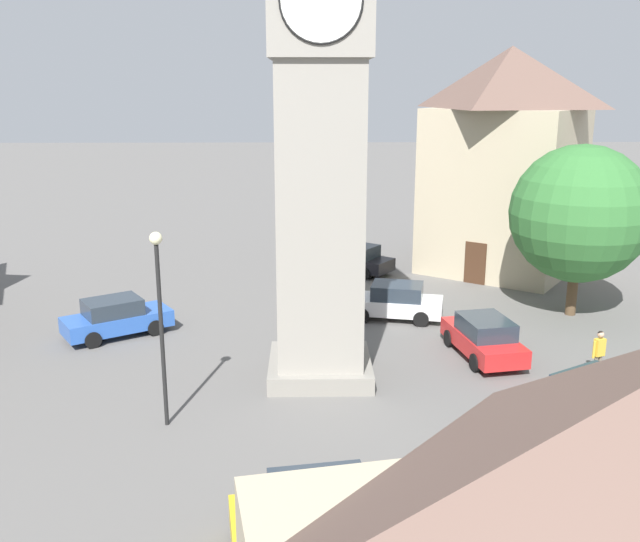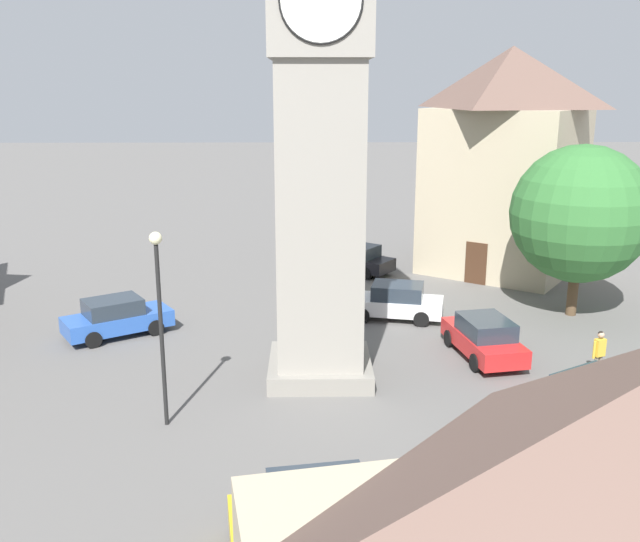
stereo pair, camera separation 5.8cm
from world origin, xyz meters
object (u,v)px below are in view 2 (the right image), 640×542
at_px(clock_tower, 320,35).
at_px(lamp_post, 159,301).
at_px(car_red_corner, 117,317).
at_px(car_green_alley, 484,337).
at_px(building_terrace_right, 506,160).
at_px(car_silver_kerb, 355,259).
at_px(pedestrian, 599,350).
at_px(car_blue_kerb, 590,401).
at_px(car_white_side, 395,301).
at_px(tree, 580,214).
at_px(car_black_far, 324,514).

relative_size(clock_tower, lamp_post, 3.31).
distance_m(clock_tower, car_red_corner, 13.67).
distance_m(car_green_alley, building_terrace_right, 14.07).
xyz_separation_m(clock_tower, car_green_alley, (5.98, 1.57, -10.34)).
height_order(clock_tower, building_terrace_right, clock_tower).
height_order(car_silver_kerb, car_green_alley, same).
distance_m(building_terrace_right, lamp_post, 22.85).
bearing_deg(car_silver_kerb, pedestrian, -62.25).
height_order(car_red_corner, car_green_alley, same).
relative_size(car_blue_kerb, car_red_corner, 1.01).
distance_m(car_blue_kerb, car_silver_kerb, 18.23).
bearing_deg(car_white_side, building_terrace_right, 50.78).
distance_m(car_red_corner, tree, 19.43).
bearing_deg(car_green_alley, tree, 44.04).
relative_size(car_silver_kerb, lamp_post, 0.75).
bearing_deg(car_white_side, tree, 2.97).
height_order(clock_tower, lamp_post, clock_tower).
bearing_deg(car_white_side, car_red_corner, -170.24).
bearing_deg(clock_tower, car_silver_kerb, 81.38).
relative_size(car_black_far, car_green_alley, 1.00).
bearing_deg(car_green_alley, car_white_side, 121.59).
xyz_separation_m(car_blue_kerb, pedestrian, (1.61, 3.37, 0.25)).
bearing_deg(car_blue_kerb, car_silver_kerb, 108.31).
xyz_separation_m(clock_tower, pedestrian, (9.38, -0.40, -10.09)).
distance_m(car_silver_kerb, pedestrian, 15.75).
bearing_deg(clock_tower, tree, 30.25).
height_order(clock_tower, car_white_side, clock_tower).
xyz_separation_m(car_red_corner, car_black_far, (7.92, -13.22, 0.00)).
distance_m(car_blue_kerb, building_terrace_right, 18.70).
bearing_deg(car_silver_kerb, car_black_far, -95.30).
relative_size(car_blue_kerb, pedestrian, 2.61).
distance_m(tree, lamp_post, 18.42).
xyz_separation_m(car_white_side, pedestrian, (6.12, -6.40, 0.25)).
relative_size(car_silver_kerb, car_white_side, 0.98).
xyz_separation_m(car_green_alley, lamp_post, (-10.53, -5.08, 3.02)).
relative_size(car_white_side, lamp_post, 0.76).
relative_size(car_white_side, building_terrace_right, 0.38).
height_order(car_blue_kerb, car_black_far, same).
bearing_deg(tree, clock_tower, -149.75).
bearing_deg(pedestrian, car_silver_kerb, 117.75).
relative_size(car_blue_kerb, car_green_alley, 1.01).
xyz_separation_m(car_silver_kerb, building_terrace_right, (7.81, 0.57, 5.11)).
bearing_deg(car_silver_kerb, car_red_corner, -136.64).
distance_m(clock_tower, car_silver_kerb, 17.15).
bearing_deg(car_white_side, car_green_alley, -58.41).
xyz_separation_m(pedestrian, lamp_post, (-13.93, -3.11, 2.77)).
xyz_separation_m(clock_tower, car_black_far, (-0.05, -9.15, -10.34)).
bearing_deg(car_white_side, car_silver_kerb, 99.11).
distance_m(pedestrian, lamp_post, 14.54).
height_order(car_blue_kerb, tree, tree).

